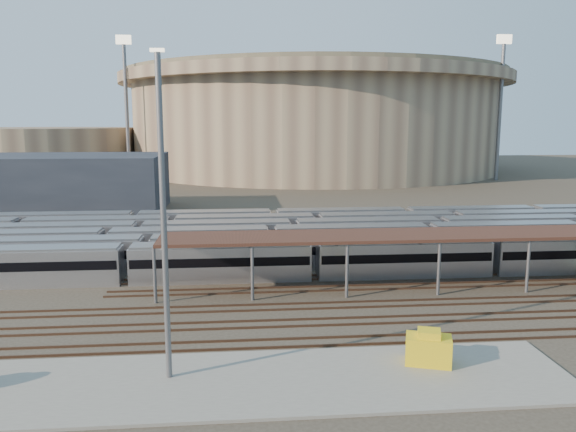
# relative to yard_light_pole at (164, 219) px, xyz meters

# --- Properties ---
(ground) EXTENTS (420.00, 420.00, 0.00)m
(ground) POSITION_rel_yard_light_pole_xyz_m (5.04, 14.00, -10.15)
(ground) COLOR #383026
(ground) RESTS_ON ground
(apron) EXTENTS (50.00, 9.00, 0.20)m
(apron) POSITION_rel_yard_light_pole_xyz_m (0.04, -1.00, -10.05)
(apron) COLOR gray
(apron) RESTS_ON ground
(subway_trains) EXTENTS (129.52, 23.90, 3.60)m
(subway_trains) POSITION_rel_yard_light_pole_xyz_m (8.40, 32.50, -8.35)
(subway_trains) COLOR silver
(subway_trains) RESTS_ON ground
(inspection_shed) EXTENTS (60.30, 6.00, 5.30)m
(inspection_shed) POSITION_rel_yard_light_pole_xyz_m (27.04, 18.00, -5.17)
(inspection_shed) COLOR slate
(inspection_shed) RESTS_ON ground
(empty_tracks) EXTENTS (170.00, 9.62, 0.18)m
(empty_tracks) POSITION_rel_yard_light_pole_xyz_m (5.04, 9.00, -10.06)
(empty_tracks) COLOR #4C3323
(empty_tracks) RESTS_ON ground
(stadium) EXTENTS (124.00, 124.00, 32.50)m
(stadium) POSITION_rel_yard_light_pole_xyz_m (30.04, 154.00, 6.32)
(stadium) COLOR gray
(stadium) RESTS_ON ground
(secondary_arena) EXTENTS (56.00, 56.00, 14.00)m
(secondary_arena) POSITION_rel_yard_light_pole_xyz_m (-54.96, 144.00, -3.15)
(secondary_arena) COLOR gray
(secondary_arena) RESTS_ON ground
(service_building) EXTENTS (42.00, 20.00, 10.00)m
(service_building) POSITION_rel_yard_light_pole_xyz_m (-29.96, 69.00, -5.15)
(service_building) COLOR #1E232D
(service_building) RESTS_ON ground
(floodlight_0) EXTENTS (4.00, 1.00, 38.40)m
(floodlight_0) POSITION_rel_yard_light_pole_xyz_m (-24.96, 124.00, 10.49)
(floodlight_0) COLOR slate
(floodlight_0) RESTS_ON ground
(floodlight_2) EXTENTS (4.00, 1.00, 38.40)m
(floodlight_2) POSITION_rel_yard_light_pole_xyz_m (75.04, 114.00, 10.49)
(floodlight_2) COLOR slate
(floodlight_2) RESTS_ON ground
(floodlight_3) EXTENTS (4.00, 1.00, 38.40)m
(floodlight_3) POSITION_rel_yard_light_pole_xyz_m (-4.96, 174.00, 10.49)
(floodlight_3) COLOR slate
(floodlight_3) RESTS_ON ground
(yard_light_pole) EXTENTS (0.81, 0.36, 19.74)m
(yard_light_pole) POSITION_rel_yard_light_pole_xyz_m (0.00, 0.00, 0.00)
(yard_light_pole) COLOR slate
(yard_light_pole) RESTS_ON apron
(yellow_equipment) EXTENTS (3.34, 2.64, 1.82)m
(yellow_equipment) POSITION_rel_yard_light_pole_xyz_m (16.68, 0.46, -9.04)
(yellow_equipment) COLOR gold
(yellow_equipment) RESTS_ON apron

